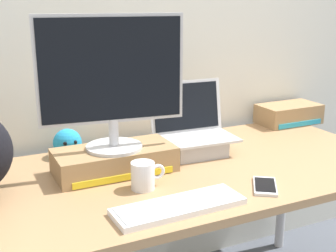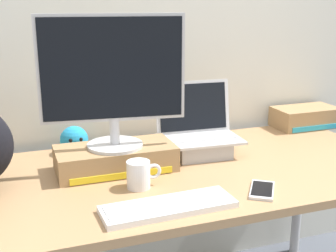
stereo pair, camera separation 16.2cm
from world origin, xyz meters
name	(u,v)px [view 1 (the left image)]	position (x,y,z in m)	size (l,w,h in m)	color
back_wall	(118,14)	(0.00, 0.52, 1.30)	(7.00, 0.10, 2.60)	silver
desk	(168,187)	(0.00, 0.00, 0.67)	(1.88, 0.83, 0.74)	#A87F56
toner_box_yellow	(115,160)	(-0.18, 0.09, 0.78)	(0.45, 0.21, 0.09)	#9E7A51
desktop_monitor	(112,80)	(-0.18, 0.08, 1.09)	(0.53, 0.21, 0.49)	silver
open_laptop	(194,139)	(0.19, 0.15, 0.80)	(0.34, 0.25, 0.30)	#ADADB2
external_keyboard	(179,206)	(-0.11, -0.30, 0.75)	(0.43, 0.15, 0.02)	white
coffee_mug	(144,175)	(-0.14, -0.10, 0.79)	(0.12, 0.08, 0.10)	silver
cell_phone	(265,186)	(0.24, -0.28, 0.74)	(0.15, 0.17, 0.01)	silver
plush_toy	(67,143)	(-0.30, 0.33, 0.80)	(0.12, 0.12, 0.12)	#2393CC
toner_box_cyan	(289,114)	(0.87, 0.34, 0.79)	(0.32, 0.18, 0.10)	#9E7A51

